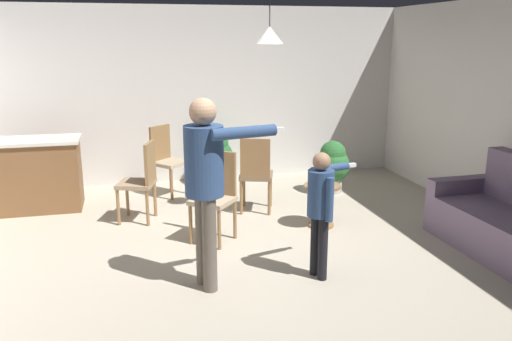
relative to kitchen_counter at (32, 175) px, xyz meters
The scene contains 14 objects.
ground 3.29m from the kitchen_counter, 41.26° to the right, with size 7.68×7.68×0.00m, color #B2A893.
wall_back 2.80m from the kitchen_counter, 23.22° to the left, with size 6.40×0.10×2.70m, color silver.
kitchen_counter is the anchor object (origin of this frame).
side_table_by_couch 3.78m from the kitchen_counter, 23.58° to the right, with size 0.44×0.44×0.52m.
person_adult 3.39m from the kitchen_counter, 55.36° to the right, with size 0.88×0.49×1.73m.
person_child 4.08m from the kitchen_counter, 43.48° to the right, with size 0.58×0.45×1.22m.
dining_chair_by_counter 2.94m from the kitchen_counter, 15.96° to the right, with size 0.53×0.53×1.00m.
dining_chair_near_wall 2.70m from the kitchen_counter, 36.73° to the right, with size 0.59×0.59×1.00m.
dining_chair_centre_back 1.79m from the kitchen_counter, ahead, with size 0.59×0.59×1.00m.
dining_chair_spare 1.59m from the kitchen_counter, 29.85° to the right, with size 0.53×0.53×1.00m.
potted_plant_corner 4.13m from the kitchen_counter, ahead, with size 0.50×0.50×0.77m.
potted_plant_by_wall 2.61m from the kitchen_counter, 14.09° to the left, with size 0.55×0.55×0.84m.
spare_remote_on_table 3.80m from the kitchen_counter, 22.68° to the right, with size 0.04×0.13×0.04m, color white.
ceiling_light_pendant 3.58m from the kitchen_counter, 20.37° to the right, with size 0.32×0.32×0.55m.
Camera 1 is at (-1.18, -4.98, 2.22)m, focal length 36.66 mm.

